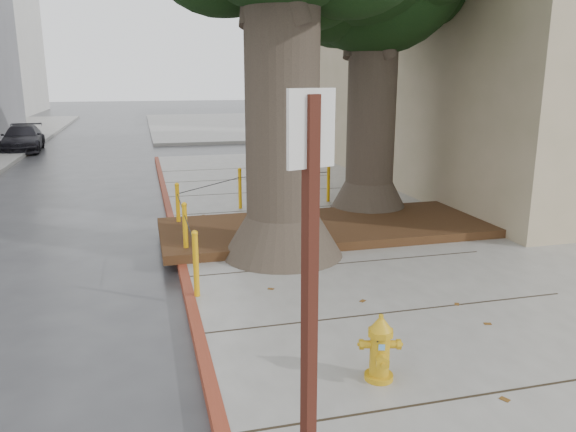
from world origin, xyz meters
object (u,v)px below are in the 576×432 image
(signpost, at_px, (309,322))
(car_dark, at_px, (23,138))
(car_red, at_px, (360,131))
(car_silver, at_px, (336,133))
(fire_hydrant, at_px, (380,348))

(signpost, distance_m, car_dark, 23.89)
(signpost, relative_size, car_red, 0.85)
(car_silver, bearing_deg, signpost, 162.86)
(fire_hydrant, distance_m, signpost, 2.69)
(fire_hydrant, xyz_separation_m, car_silver, (6.51, 19.79, 0.07))
(car_silver, height_order, car_red, car_silver)
(signpost, height_order, car_red, signpost)
(fire_hydrant, xyz_separation_m, car_dark, (-7.03, 21.22, 0.06))
(fire_hydrant, xyz_separation_m, signpost, (-1.33, -1.94, 1.30))
(car_dark, bearing_deg, fire_hydrant, -75.19)
(car_silver, relative_size, car_dark, 0.88)
(signpost, distance_m, car_red, 24.26)
(car_red, bearing_deg, car_silver, 115.89)
(signpost, xyz_separation_m, car_dark, (-5.70, 23.17, -1.25))
(fire_hydrant, height_order, car_silver, car_silver)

